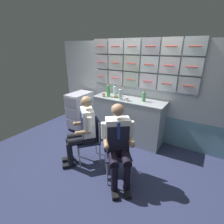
{
  "coord_description": "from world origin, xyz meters",
  "views": [
    {
      "loc": [
        1.48,
        -2.01,
        2.01
      ],
      "look_at": [
        -0.01,
        0.38,
        0.9
      ],
      "focal_mm": 26.56,
      "sensor_mm": 36.0,
      "label": 1
    }
  ],
  "objects_px": {
    "folding_chair_right": "(117,146)",
    "paper_cup_blue": "(127,99)",
    "service_trolley": "(80,110)",
    "sparkling_bottle_green": "(115,90)",
    "crew_member_right": "(118,142)",
    "folding_chair_left": "(93,135)",
    "snack_banana": "(117,96)",
    "crew_member_left": "(83,128)"
  },
  "relations": [
    {
      "from": "folding_chair_right",
      "to": "crew_member_right",
      "type": "relative_size",
      "value": 0.67
    },
    {
      "from": "snack_banana",
      "to": "folding_chair_left",
      "type": "bearing_deg",
      "value": -85.55
    },
    {
      "from": "crew_member_left",
      "to": "folding_chair_right",
      "type": "distance_m",
      "value": 0.67
    },
    {
      "from": "sparkling_bottle_green",
      "to": "crew_member_right",
      "type": "bearing_deg",
      "value": -57.31
    },
    {
      "from": "service_trolley",
      "to": "crew_member_right",
      "type": "relative_size",
      "value": 0.75
    },
    {
      "from": "service_trolley",
      "to": "paper_cup_blue",
      "type": "height_order",
      "value": "paper_cup_blue"
    },
    {
      "from": "service_trolley",
      "to": "sparkling_bottle_green",
      "type": "distance_m",
      "value": 1.1
    },
    {
      "from": "service_trolley",
      "to": "snack_banana",
      "type": "distance_m",
      "value": 1.15
    },
    {
      "from": "folding_chair_left",
      "to": "paper_cup_blue",
      "type": "relative_size",
      "value": 9.86
    },
    {
      "from": "paper_cup_blue",
      "to": "service_trolley",
      "type": "bearing_deg",
      "value": -179.82
    },
    {
      "from": "crew_member_right",
      "to": "crew_member_left",
      "type": "bearing_deg",
      "value": 174.54
    },
    {
      "from": "folding_chair_left",
      "to": "service_trolley",
      "type": "bearing_deg",
      "value": 141.52
    },
    {
      "from": "sparkling_bottle_green",
      "to": "paper_cup_blue",
      "type": "distance_m",
      "value": 0.5
    },
    {
      "from": "crew_member_right",
      "to": "snack_banana",
      "type": "relative_size",
      "value": 7.33
    },
    {
      "from": "paper_cup_blue",
      "to": "snack_banana",
      "type": "xyz_separation_m",
      "value": [
        -0.3,
        0.12,
        -0.03
      ]
    },
    {
      "from": "folding_chair_right",
      "to": "sparkling_bottle_green",
      "type": "relative_size",
      "value": 3.39
    },
    {
      "from": "folding_chair_right",
      "to": "paper_cup_blue",
      "type": "height_order",
      "value": "paper_cup_blue"
    },
    {
      "from": "paper_cup_blue",
      "to": "snack_banana",
      "type": "height_order",
      "value": "paper_cup_blue"
    },
    {
      "from": "service_trolley",
      "to": "snack_banana",
      "type": "height_order",
      "value": "snack_banana"
    },
    {
      "from": "folding_chair_left",
      "to": "snack_banana",
      "type": "height_order",
      "value": "snack_banana"
    },
    {
      "from": "crew_member_right",
      "to": "service_trolley",
      "type": "bearing_deg",
      "value": 148.48
    },
    {
      "from": "sparkling_bottle_green",
      "to": "folding_chair_left",
      "type": "bearing_deg",
      "value": -79.6
    },
    {
      "from": "crew_member_right",
      "to": "sparkling_bottle_green",
      "type": "xyz_separation_m",
      "value": [
        -0.85,
        1.32,
        0.39
      ]
    },
    {
      "from": "snack_banana",
      "to": "crew_member_left",
      "type": "bearing_deg",
      "value": -91.39
    },
    {
      "from": "folding_chair_right",
      "to": "snack_banana",
      "type": "bearing_deg",
      "value": 119.89
    },
    {
      "from": "folding_chair_left",
      "to": "sparkling_bottle_green",
      "type": "height_order",
      "value": "sparkling_bottle_green"
    },
    {
      "from": "paper_cup_blue",
      "to": "snack_banana",
      "type": "bearing_deg",
      "value": 157.3
    },
    {
      "from": "folding_chair_left",
      "to": "snack_banana",
      "type": "relative_size",
      "value": 4.9
    },
    {
      "from": "crew_member_left",
      "to": "folding_chair_left",
      "type": "bearing_deg",
      "value": 48.63
    },
    {
      "from": "crew_member_right",
      "to": "snack_banana",
      "type": "xyz_separation_m",
      "value": [
        -0.72,
        1.2,
        0.29
      ]
    },
    {
      "from": "service_trolley",
      "to": "folding_chair_right",
      "type": "relative_size",
      "value": 1.12
    },
    {
      "from": "service_trolley",
      "to": "folding_chair_right",
      "type": "height_order",
      "value": "service_trolley"
    },
    {
      "from": "service_trolley",
      "to": "paper_cup_blue",
      "type": "relative_size",
      "value": 11.01
    },
    {
      "from": "folding_chair_left",
      "to": "crew_member_right",
      "type": "bearing_deg",
      "value": -16.66
    },
    {
      "from": "crew_member_left",
      "to": "paper_cup_blue",
      "type": "height_order",
      "value": "crew_member_left"
    },
    {
      "from": "folding_chair_left",
      "to": "crew_member_left",
      "type": "bearing_deg",
      "value": -131.37
    },
    {
      "from": "snack_banana",
      "to": "crew_member_right",
      "type": "bearing_deg",
      "value": -59.1
    },
    {
      "from": "sparkling_bottle_green",
      "to": "paper_cup_blue",
      "type": "bearing_deg",
      "value": -29.79
    },
    {
      "from": "snack_banana",
      "to": "service_trolley",
      "type": "bearing_deg",
      "value": -172.9
    },
    {
      "from": "crew_member_right",
      "to": "snack_banana",
      "type": "distance_m",
      "value": 1.43
    },
    {
      "from": "folding_chair_right",
      "to": "paper_cup_blue",
      "type": "bearing_deg",
      "value": 108.67
    },
    {
      "from": "service_trolley",
      "to": "folding_chair_left",
      "type": "height_order",
      "value": "service_trolley"
    }
  ]
}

